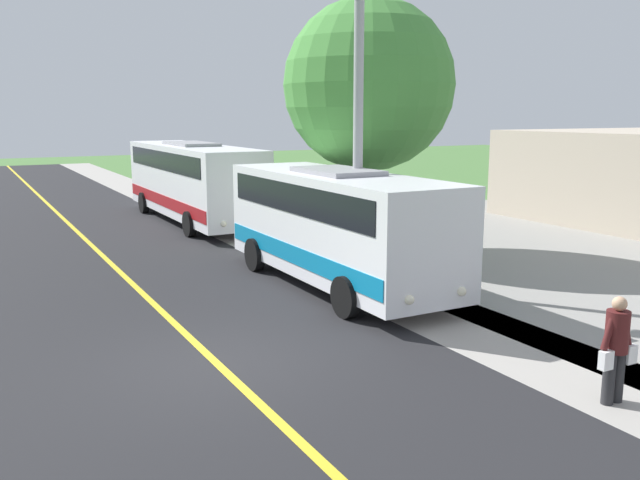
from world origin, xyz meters
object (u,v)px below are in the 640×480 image
Objects in this scene: shuttle_bus_front at (337,222)px; pedestrian_with_bags at (616,347)px; transit_bus_rear at (192,178)px; tree_curbside at (369,85)px; street_light_pole at (353,125)px.

pedestrian_with_bags is (-0.16, 7.97, -0.73)m from shuttle_bus_front.
transit_bus_rear is 9.37m from tree_curbside.
street_light_pole is 4.32m from tree_curbside.
tree_curbside reaches higher than transit_bus_rear.
tree_curbside is at bearing -127.41° from street_light_pole.
pedestrian_with_bags is at bearing 91.14° from shuttle_bus_front.
transit_bus_rear is 1.37× the size of tree_curbside.
street_light_pole is (-0.38, 0.10, 2.35)m from shuttle_bus_front.
shuttle_bus_front is 1.05× the size of tree_curbside.
transit_bus_rear is 11.79m from street_light_pole.
shuttle_bus_front is 1.12× the size of street_light_pole.
pedestrian_with_bags is 0.23× the size of street_light_pole.
tree_curbside reaches higher than shuttle_bus_front.
shuttle_bus_front is at bearing -15.16° from street_light_pole.
street_light_pole is at bearing 164.84° from shuttle_bus_front.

